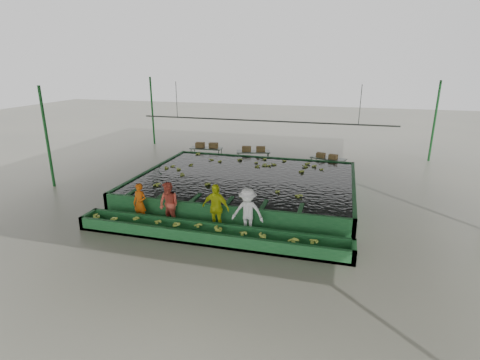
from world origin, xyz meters
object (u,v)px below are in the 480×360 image
(sorting_trough, at_px, (209,234))
(worker_c, at_px, (216,208))
(worker_d, at_px, (248,212))
(worker_b, at_px, (169,204))
(packing_table_right, at_px, (328,165))
(box_stack_right, at_px, (327,158))
(packing_table_left, at_px, (206,155))
(packing_table_mid, at_px, (253,158))
(box_stack_mid, at_px, (254,151))
(worker_a, at_px, (140,203))
(flotation_tank, at_px, (246,185))
(box_stack_left, at_px, (207,147))

(sorting_trough, distance_m, worker_c, 1.05)
(worker_c, distance_m, worker_d, 1.22)
(worker_b, bearing_deg, worker_c, 19.56)
(packing_table_right, bearing_deg, box_stack_right, -131.12)
(packing_table_left, distance_m, box_stack_right, 7.48)
(worker_b, bearing_deg, box_stack_right, 78.26)
(box_stack_right, bearing_deg, packing_table_mid, 173.94)
(sorting_trough, xyz_separation_m, box_stack_mid, (-0.81, 10.08, 0.66))
(worker_a, distance_m, worker_b, 1.24)
(flotation_tank, relative_size, packing_table_mid, 5.01)
(flotation_tank, xyz_separation_m, worker_c, (-0.01, -4.30, 0.48))
(worker_b, distance_m, packing_table_left, 9.74)
(worker_d, xyz_separation_m, packing_table_left, (-5.13, 9.51, -0.45))
(box_stack_right, bearing_deg, worker_c, -111.63)
(worker_a, relative_size, worker_d, 0.88)
(packing_table_right, bearing_deg, box_stack_mid, 176.23)
(box_stack_mid, bearing_deg, worker_c, -85.08)
(box_stack_mid, bearing_deg, packing_table_left, 175.77)
(box_stack_mid, bearing_deg, box_stack_left, 174.70)
(flotation_tank, height_order, box_stack_right, box_stack_right)
(flotation_tank, xyz_separation_m, packing_table_mid, (-0.86, 5.06, 0.00))
(sorting_trough, xyz_separation_m, worker_a, (-3.14, 0.80, 0.54))
(worker_b, relative_size, box_stack_mid, 1.25)
(worker_c, relative_size, packing_table_right, 0.96)
(worker_d, height_order, box_stack_left, worker_d)
(flotation_tank, distance_m, packing_table_left, 6.53)
(box_stack_right, bearing_deg, packing_table_left, 175.29)
(worker_c, height_order, packing_table_right, worker_c)
(packing_table_right, bearing_deg, worker_d, -104.90)
(sorting_trough, xyz_separation_m, packing_table_right, (3.60, 9.79, 0.19))
(worker_c, relative_size, packing_table_left, 0.94)
(packing_table_right, distance_m, box_stack_left, 7.55)
(worker_a, bearing_deg, box_stack_right, 60.37)
(worker_a, height_order, packing_table_left, worker_a)
(sorting_trough, height_order, worker_c, worker_c)
(flotation_tank, height_order, worker_b, worker_b)
(box_stack_right, bearing_deg, worker_a, -126.78)
(packing_table_mid, xyz_separation_m, packing_table_right, (4.46, -0.37, -0.01))
(flotation_tank, bearing_deg, sorting_trough, -90.00)
(box_stack_mid, bearing_deg, packing_table_mid, 119.81)
(packing_table_left, xyz_separation_m, packing_table_right, (7.53, -0.52, -0.01))
(box_stack_mid, xyz_separation_m, box_stack_right, (4.33, -0.38, -0.03))
(worker_b, relative_size, box_stack_left, 1.24)
(worker_c, height_order, worker_d, worker_c)
(flotation_tank, height_order, worker_c, worker_c)
(box_stack_mid, bearing_deg, worker_d, -77.74)
(box_stack_right, bearing_deg, worker_b, -121.30)
(packing_table_left, distance_m, packing_table_mid, 3.07)
(packing_table_right, bearing_deg, sorting_trough, -110.16)
(flotation_tank, xyz_separation_m, worker_a, (-3.14, -4.30, 0.34))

